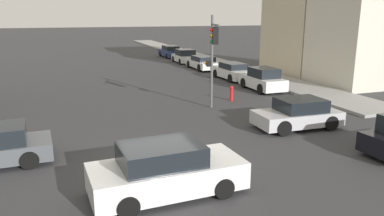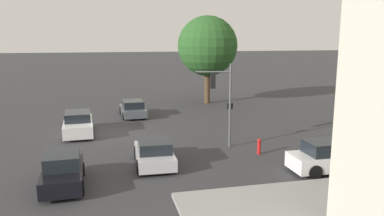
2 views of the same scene
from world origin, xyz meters
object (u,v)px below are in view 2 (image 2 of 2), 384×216
at_px(parked_car_0, 328,157).
at_px(street_tree, 208,46).
at_px(fire_hydrant, 259,146).
at_px(traffic_signal, 222,93).
at_px(crossing_car_2, 78,124).
at_px(crossing_car_3, 63,171).
at_px(crossing_car_1, 133,109).
at_px(crossing_car_0, 154,153).

bearing_deg(parked_car_0, street_tree, 91.76).
bearing_deg(fire_hydrant, parked_car_0, 32.60).
distance_m(traffic_signal, crossing_car_2, 10.60).
distance_m(crossing_car_2, fire_hydrant, 12.76).
height_order(traffic_signal, parked_car_0, traffic_signal).
bearing_deg(fire_hydrant, street_tree, 174.41).
relative_size(street_tree, crossing_car_3, 2.26).
distance_m(street_tree, crossing_car_1, 10.71).
relative_size(traffic_signal, parked_car_0, 1.31).
distance_m(crossing_car_2, crossing_car_3, 9.62).
bearing_deg(crossing_car_1, crossing_car_2, 138.25).
height_order(crossing_car_1, fire_hydrant, crossing_car_1).
distance_m(traffic_signal, crossing_car_0, 5.80).
height_order(crossing_car_0, parked_car_0, parked_car_0).
bearing_deg(fire_hydrant, traffic_signal, -140.40).
bearing_deg(crossing_car_2, fire_hydrant, 52.79).
bearing_deg(crossing_car_0, street_tree, -22.22).
height_order(street_tree, crossing_car_1, street_tree).
relative_size(traffic_signal, crossing_car_3, 1.32).
xyz_separation_m(crossing_car_1, crossing_car_3, (14.82, -4.31, 0.06)).
height_order(crossing_car_3, parked_car_0, parked_car_0).
bearing_deg(crossing_car_0, traffic_signal, -59.82).
bearing_deg(crossing_car_3, crossing_car_1, 161.74).
relative_size(street_tree, crossing_car_0, 2.20).
distance_m(crossing_car_1, parked_car_0, 18.04).
bearing_deg(crossing_car_2, crossing_car_3, -3.34).
relative_size(crossing_car_0, parked_car_0, 1.02).
relative_size(crossing_car_2, fire_hydrant, 5.00).
height_order(crossing_car_1, crossing_car_2, crossing_car_2).
bearing_deg(traffic_signal, street_tree, 1.78).
xyz_separation_m(street_tree, crossing_car_1, (4.90, -8.00, -5.17)).
height_order(crossing_car_0, crossing_car_3, crossing_car_3).
xyz_separation_m(street_tree, parked_car_0, (20.79, 0.53, -5.07)).
bearing_deg(parked_car_0, crossing_car_2, 140.28).
distance_m(street_tree, crossing_car_3, 23.80).
relative_size(traffic_signal, crossing_car_0, 1.28).
bearing_deg(crossing_car_0, fire_hydrant, -84.27).
relative_size(street_tree, crossing_car_1, 2.08).
height_order(crossing_car_2, fire_hydrant, crossing_car_2).
bearing_deg(crossing_car_3, crossing_car_0, 111.83).
height_order(crossing_car_1, crossing_car_3, crossing_car_3).
relative_size(crossing_car_0, crossing_car_1, 0.95).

